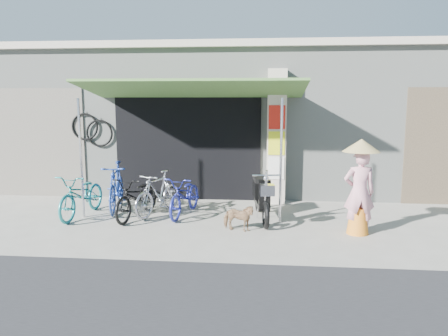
# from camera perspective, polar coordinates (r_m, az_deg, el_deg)

# --- Properties ---
(ground) EXTENTS (80.00, 80.00, 0.00)m
(ground) POSITION_cam_1_polar(r_m,az_deg,el_deg) (7.81, 0.79, -8.42)
(ground) COLOR #9A968B
(ground) RESTS_ON ground
(bicycle_shop) EXTENTS (12.30, 5.30, 3.66)m
(bicycle_shop) POSITION_cam_1_polar(r_m,az_deg,el_deg) (12.55, 2.65, 6.62)
(bicycle_shop) COLOR #959B93
(bicycle_shop) RESTS_ON ground
(shop_pillar) EXTENTS (0.42, 0.44, 3.00)m
(shop_pillar) POSITION_cam_1_polar(r_m,az_deg,el_deg) (9.92, 6.85, 4.04)
(shop_pillar) COLOR beige
(shop_pillar) RESTS_ON ground
(awning) EXTENTS (4.60, 1.88, 2.72)m
(awning) POSITION_cam_1_polar(r_m,az_deg,el_deg) (9.19, -4.07, 10.04)
(awning) COLOR #416B30
(awning) RESTS_ON ground
(neighbour_left) EXTENTS (2.60, 0.06, 2.60)m
(neighbour_left) POSITION_cam_1_polar(r_m,az_deg,el_deg) (11.53, -23.73, 3.03)
(neighbour_left) COLOR #6B665B
(neighbour_left) RESTS_ON ground
(bike_teal) EXTENTS (0.74, 1.73, 0.88)m
(bike_teal) POSITION_cam_1_polar(r_m,az_deg,el_deg) (9.21, -18.02, -3.36)
(bike_teal) COLOR #1C7D7E
(bike_teal) RESTS_ON ground
(bike_blue) EXTENTS (0.77, 1.76, 1.02)m
(bike_blue) POSITION_cam_1_polar(r_m,az_deg,el_deg) (9.51, -13.88, -2.38)
(bike_blue) COLOR #22409E
(bike_blue) RESTS_ON ground
(bike_black) EXTENTS (0.88, 1.70, 0.85)m
(bike_black) POSITION_cam_1_polar(r_m,az_deg,el_deg) (8.82, -11.23, -3.74)
(bike_black) COLOR black
(bike_black) RESTS_ON ground
(bike_silver) EXTENTS (0.96, 1.55, 0.90)m
(bike_silver) POSITION_cam_1_polar(r_m,az_deg,el_deg) (8.95, -8.59, -3.29)
(bike_silver) COLOR #BBBCC1
(bike_silver) RESTS_ON ground
(bike_navy) EXTENTS (0.81, 1.64, 0.82)m
(bike_navy) POSITION_cam_1_polar(r_m,az_deg,el_deg) (8.87, -5.07, -3.60)
(bike_navy) COLOR navy
(bike_navy) RESTS_ON ground
(street_dog) EXTENTS (0.63, 0.38, 0.49)m
(street_dog) POSITION_cam_1_polar(r_m,az_deg,el_deg) (7.83, 1.87, -6.50)
(street_dog) COLOR #9B8B52
(street_dog) RESTS_ON ground
(moped) EXTENTS (0.53, 1.77, 1.00)m
(moped) POSITION_cam_1_polar(r_m,az_deg,el_deg) (8.59, 4.92, -3.72)
(moped) COLOR black
(moped) RESTS_ON ground
(nun) EXTENTS (0.64, 0.64, 1.67)m
(nun) POSITION_cam_1_polar(r_m,az_deg,el_deg) (7.90, 17.28, -2.40)
(nun) COLOR #D08C9A
(nun) RESTS_ON ground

